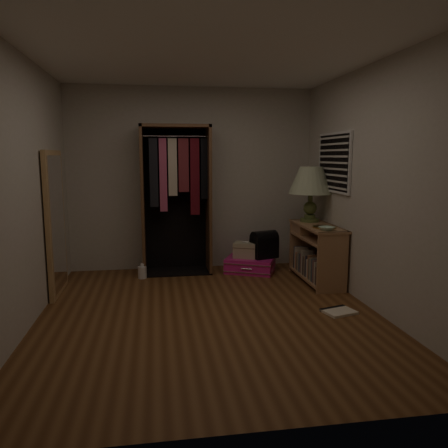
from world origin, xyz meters
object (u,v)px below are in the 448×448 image
at_px(console_bookshelf, 315,251).
at_px(pink_suitcase, 250,265).
at_px(open_wardrobe, 177,187).
at_px(table_lamp, 311,182).
at_px(white_jug, 142,272).
at_px(floor_mirror, 56,223).
at_px(train_case, 245,250).
at_px(black_bag, 264,244).

height_order(console_bookshelf, pink_suitcase, console_bookshelf).
bearing_deg(open_wardrobe, pink_suitcase, -10.59).
relative_size(console_bookshelf, table_lamp, 1.51).
bearing_deg(white_jug, console_bookshelf, -11.21).
distance_m(floor_mirror, table_lamp, 3.29).
relative_size(console_bookshelf, open_wardrobe, 0.55).
relative_size(open_wardrobe, white_jug, 10.18).
height_order(pink_suitcase, white_jug, pink_suitcase).
relative_size(table_lamp, white_jug, 3.68).
relative_size(train_case, black_bag, 0.94).
distance_m(floor_mirror, pink_suitcase, 2.65).
bearing_deg(table_lamp, floor_mirror, -174.60).
xyz_separation_m(console_bookshelf, open_wardrobe, (-1.76, 0.73, 0.81)).
xyz_separation_m(black_bag, white_jug, (-1.70, -0.08, -0.32)).
bearing_deg(console_bookshelf, train_case, 145.56).
relative_size(floor_mirror, pink_suitcase, 2.09).
height_order(black_bag, table_lamp, table_lamp).
xyz_separation_m(floor_mirror, table_lamp, (3.24, 0.31, 0.44)).
xyz_separation_m(console_bookshelf, table_lamp, (0.00, 0.27, 0.90)).
distance_m(console_bookshelf, black_bag, 0.77).
relative_size(black_bag, table_lamp, 0.55).
xyz_separation_m(open_wardrobe, black_bag, (1.20, -0.21, -0.80)).
xyz_separation_m(pink_suitcase, train_case, (-0.07, 0.02, 0.21)).
relative_size(pink_suitcase, train_case, 2.12).
distance_m(table_lamp, white_jug, 2.58).
xyz_separation_m(open_wardrobe, pink_suitcase, (1.00, -0.19, -1.10)).
bearing_deg(train_case, table_lamp, 3.73).
height_order(pink_suitcase, table_lamp, table_lamp).
distance_m(train_case, table_lamp, 1.32).
distance_m(open_wardrobe, train_case, 1.30).
distance_m(open_wardrobe, pink_suitcase, 1.50).
height_order(floor_mirror, white_jug, floor_mirror).
relative_size(open_wardrobe, table_lamp, 2.76).
bearing_deg(floor_mirror, train_case, 14.09).
xyz_separation_m(train_case, black_bag, (0.26, -0.04, 0.09)).
bearing_deg(table_lamp, console_bookshelf, -91.04).
relative_size(floor_mirror, black_bag, 4.16).
height_order(console_bookshelf, table_lamp, table_lamp).
xyz_separation_m(pink_suitcase, white_jug, (-1.51, -0.10, -0.02)).
xyz_separation_m(open_wardrobe, table_lamp, (1.77, -0.47, 0.09)).
bearing_deg(black_bag, floor_mirror, 173.61).
relative_size(floor_mirror, train_case, 4.42).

